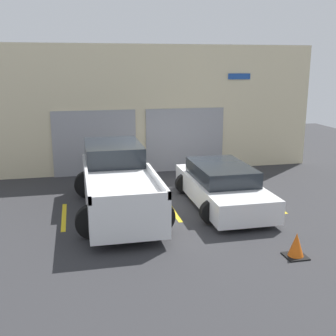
% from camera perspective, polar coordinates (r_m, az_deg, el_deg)
% --- Properties ---
extents(ground_plane, '(28.00, 28.00, 0.00)m').
position_cam_1_polar(ground_plane, '(13.56, -0.84, -3.60)').
color(ground_plane, '#2D2D30').
extents(shophouse_building, '(13.39, 0.68, 4.80)m').
position_cam_1_polar(shophouse_building, '(16.26, -3.26, 7.83)').
color(shophouse_building, beige).
rests_on(shophouse_building, ground).
extents(pickup_truck, '(2.43, 5.27, 1.74)m').
position_cam_1_polar(pickup_truck, '(12.01, -6.86, -1.88)').
color(pickup_truck, white).
rests_on(pickup_truck, ground).
extents(sedan_white, '(2.16, 4.42, 1.22)m').
position_cam_1_polar(sedan_white, '(12.50, 7.30, -2.45)').
color(sedan_white, white).
rests_on(sedan_white, ground).
extents(parking_stripe_far_left, '(0.12, 2.20, 0.01)m').
position_cam_1_polar(parking_stripe_far_left, '(11.97, -13.91, -6.42)').
color(parking_stripe_far_left, gold).
rests_on(parking_stripe_far_left, ground).
extents(parking_stripe_left, '(0.12, 2.20, 0.01)m').
position_cam_1_polar(parking_stripe_left, '(12.24, 0.51, -5.54)').
color(parking_stripe_left, gold).
rests_on(parking_stripe_left, ground).
extents(parking_stripe_centre, '(0.12, 2.20, 0.01)m').
position_cam_1_polar(parking_stripe_centre, '(13.23, 13.49, -4.44)').
color(parking_stripe_centre, gold).
rests_on(parking_stripe_centre, ground).
extents(traffic_cone, '(0.47, 0.47, 0.55)m').
position_cam_1_polar(traffic_cone, '(9.66, 16.97, -10.08)').
color(traffic_cone, black).
rests_on(traffic_cone, ground).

